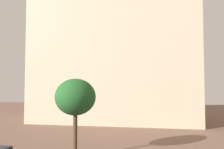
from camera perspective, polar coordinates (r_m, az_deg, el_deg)
The scene contains 2 objects.
landmark_building at distance 35.88m, azimuth 1.51°, elevation 6.89°, with size 23.57×11.06×36.95m.
tree_curb_far at distance 17.31m, azimuth -8.81°, elevation -5.48°, with size 2.94×2.94×5.63m.
Camera 1 is at (2.47, -1.90, 5.01)m, focal length 37.90 mm.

